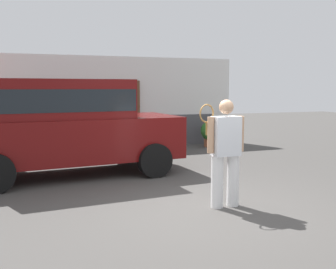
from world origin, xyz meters
The scene contains 5 objects.
ground_plane centered at (0.00, 0.00, 0.00)m, with size 40.00×40.00×0.00m, color #423F3D.
house_frontage centered at (0.01, 6.94, 1.33)m, with size 8.29×0.40×2.84m.
parked_suv centered at (-1.75, 3.26, 1.15)m, with size 4.73×2.43×2.05m.
tennis_player_man centered at (0.33, 0.05, 0.89)m, with size 0.77×0.26×1.70m.
potted_plant_by_porch centered at (3.05, 5.99, 0.46)m, with size 0.62×0.62×0.82m.
Camera 1 is at (-2.68, -5.45, 1.88)m, focal length 42.86 mm.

